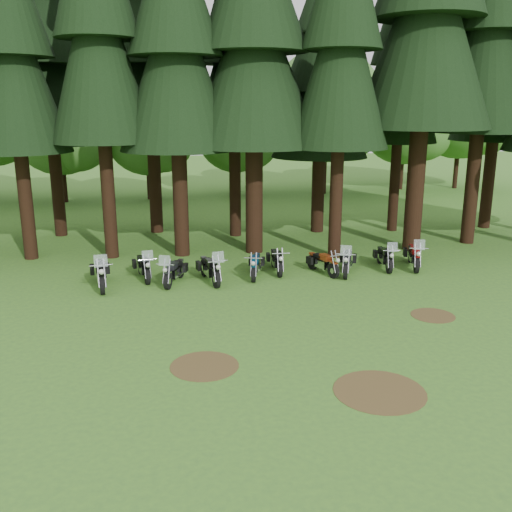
{
  "coord_description": "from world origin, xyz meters",
  "views": [
    {
      "loc": [
        -3.78,
        -15.57,
        6.59
      ],
      "look_at": [
        -0.55,
        5.0,
        1.0
      ],
      "focal_mm": 40.0,
      "sensor_mm": 36.0,
      "label": 1
    }
  ],
  "objects_px": {
    "motorcycle_1": "(144,267)",
    "motorcycle_8": "(385,258)",
    "motorcycle_9": "(414,256)",
    "motorcycle_6": "(323,263)",
    "motorcycle_2": "(174,272)",
    "motorcycle_3": "(210,270)",
    "motorcycle_0": "(101,274)",
    "motorcycle_5": "(277,261)",
    "motorcycle_7": "(347,262)",
    "motorcycle_4": "(255,266)"
  },
  "relations": [
    {
      "from": "motorcycle_8",
      "to": "motorcycle_7",
      "type": "bearing_deg",
      "value": -157.96
    },
    {
      "from": "motorcycle_7",
      "to": "motorcycle_9",
      "type": "distance_m",
      "value": 3.01
    },
    {
      "from": "motorcycle_5",
      "to": "motorcycle_9",
      "type": "relative_size",
      "value": 0.94
    },
    {
      "from": "motorcycle_5",
      "to": "motorcycle_3",
      "type": "bearing_deg",
      "value": -159.6
    },
    {
      "from": "motorcycle_9",
      "to": "motorcycle_0",
      "type": "bearing_deg",
      "value": -161.23
    },
    {
      "from": "motorcycle_2",
      "to": "motorcycle_7",
      "type": "distance_m",
      "value": 6.84
    },
    {
      "from": "motorcycle_6",
      "to": "motorcycle_8",
      "type": "height_order",
      "value": "motorcycle_8"
    },
    {
      "from": "motorcycle_1",
      "to": "motorcycle_8",
      "type": "distance_m",
      "value": 9.75
    },
    {
      "from": "motorcycle_5",
      "to": "motorcycle_8",
      "type": "height_order",
      "value": "motorcycle_8"
    },
    {
      "from": "motorcycle_0",
      "to": "motorcycle_7",
      "type": "distance_m",
      "value": 9.52
    },
    {
      "from": "motorcycle_3",
      "to": "motorcycle_4",
      "type": "bearing_deg",
      "value": 1.62
    },
    {
      "from": "motorcycle_6",
      "to": "motorcycle_7",
      "type": "bearing_deg",
      "value": -29.62
    },
    {
      "from": "motorcycle_6",
      "to": "motorcycle_8",
      "type": "distance_m",
      "value": 2.74
    },
    {
      "from": "motorcycle_0",
      "to": "motorcycle_1",
      "type": "relative_size",
      "value": 1.12
    },
    {
      "from": "motorcycle_8",
      "to": "motorcycle_1",
      "type": "bearing_deg",
      "value": -173.61
    },
    {
      "from": "motorcycle_8",
      "to": "motorcycle_9",
      "type": "distance_m",
      "value": 1.23
    },
    {
      "from": "motorcycle_0",
      "to": "motorcycle_2",
      "type": "relative_size",
      "value": 1.16
    },
    {
      "from": "motorcycle_0",
      "to": "motorcycle_5",
      "type": "xyz_separation_m",
      "value": [
        6.78,
        0.99,
        -0.07
      ]
    },
    {
      "from": "motorcycle_0",
      "to": "motorcycle_6",
      "type": "distance_m",
      "value": 8.56
    },
    {
      "from": "motorcycle_1",
      "to": "motorcycle_4",
      "type": "height_order",
      "value": "motorcycle_1"
    },
    {
      "from": "motorcycle_2",
      "to": "motorcycle_8",
      "type": "height_order",
      "value": "motorcycle_2"
    },
    {
      "from": "motorcycle_2",
      "to": "motorcycle_9",
      "type": "relative_size",
      "value": 0.93
    },
    {
      "from": "motorcycle_4",
      "to": "motorcycle_8",
      "type": "relative_size",
      "value": 0.97
    },
    {
      "from": "motorcycle_0",
      "to": "motorcycle_9",
      "type": "relative_size",
      "value": 1.08
    },
    {
      "from": "motorcycle_6",
      "to": "motorcycle_7",
      "type": "relative_size",
      "value": 0.89
    },
    {
      "from": "motorcycle_1",
      "to": "motorcycle_8",
      "type": "bearing_deg",
      "value": -12.13
    },
    {
      "from": "motorcycle_2",
      "to": "motorcycle_3",
      "type": "distance_m",
      "value": 1.36
    },
    {
      "from": "motorcycle_4",
      "to": "motorcycle_7",
      "type": "relative_size",
      "value": 0.95
    },
    {
      "from": "motorcycle_6",
      "to": "motorcycle_9",
      "type": "height_order",
      "value": "motorcycle_9"
    },
    {
      "from": "motorcycle_0",
      "to": "motorcycle_6",
      "type": "height_order",
      "value": "motorcycle_0"
    },
    {
      "from": "motorcycle_0",
      "to": "motorcycle_1",
      "type": "xyz_separation_m",
      "value": [
        1.52,
        0.83,
        -0.05
      ]
    },
    {
      "from": "motorcycle_7",
      "to": "motorcycle_3",
      "type": "bearing_deg",
      "value": -155.93
    },
    {
      "from": "motorcycle_5",
      "to": "motorcycle_8",
      "type": "xyz_separation_m",
      "value": [
        4.49,
        -0.21,
        0.01
      ]
    },
    {
      "from": "motorcycle_6",
      "to": "motorcycle_7",
      "type": "xyz_separation_m",
      "value": [
        0.96,
        -0.16,
        0.05
      ]
    },
    {
      "from": "motorcycle_0",
      "to": "motorcycle_9",
      "type": "distance_m",
      "value": 12.52
    },
    {
      "from": "motorcycle_9",
      "to": "motorcycle_2",
      "type": "bearing_deg",
      "value": -160.82
    },
    {
      "from": "motorcycle_0",
      "to": "motorcycle_7",
      "type": "relative_size",
      "value": 1.13
    },
    {
      "from": "motorcycle_1",
      "to": "motorcycle_4",
      "type": "distance_m",
      "value": 4.34
    },
    {
      "from": "motorcycle_0",
      "to": "motorcycle_2",
      "type": "height_order",
      "value": "motorcycle_0"
    },
    {
      "from": "motorcycle_4",
      "to": "motorcycle_5",
      "type": "height_order",
      "value": "motorcycle_5"
    },
    {
      "from": "motorcycle_1",
      "to": "motorcycle_8",
      "type": "xyz_separation_m",
      "value": [
        9.75,
        -0.05,
        -0.01
      ]
    },
    {
      "from": "motorcycle_1",
      "to": "motorcycle_9",
      "type": "xyz_separation_m",
      "value": [
        10.98,
        -0.13,
        0.02
      ]
    },
    {
      "from": "motorcycle_0",
      "to": "motorcycle_8",
      "type": "xyz_separation_m",
      "value": [
        11.27,
        0.78,
        -0.07
      ]
    },
    {
      "from": "motorcycle_8",
      "to": "motorcycle_9",
      "type": "height_order",
      "value": "motorcycle_9"
    },
    {
      "from": "motorcycle_4",
      "to": "motorcycle_8",
      "type": "height_order",
      "value": "motorcycle_8"
    },
    {
      "from": "motorcycle_9",
      "to": "motorcycle_6",
      "type": "bearing_deg",
      "value": -160.95
    },
    {
      "from": "motorcycle_7",
      "to": "motorcycle_8",
      "type": "height_order",
      "value": "motorcycle_7"
    },
    {
      "from": "motorcycle_6",
      "to": "motorcycle_9",
      "type": "bearing_deg",
      "value": -16.73
    },
    {
      "from": "motorcycle_1",
      "to": "motorcycle_7",
      "type": "xyz_separation_m",
      "value": [
        7.99,
        -0.53,
        0.01
      ]
    },
    {
      "from": "motorcycle_0",
      "to": "motorcycle_5",
      "type": "relative_size",
      "value": 1.15
    }
  ]
}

